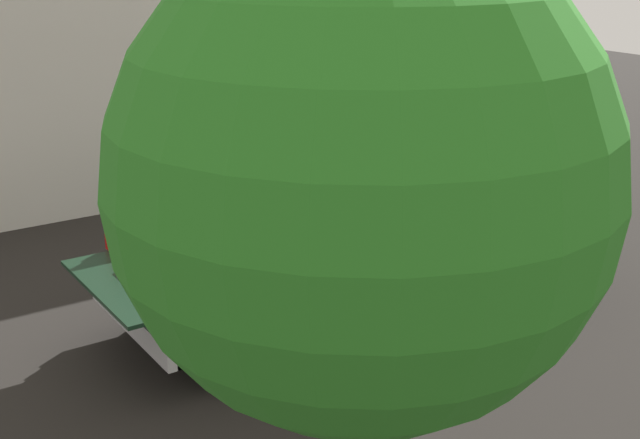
# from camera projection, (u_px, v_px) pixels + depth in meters

# --- Properties ---
(ground_plane) EXTENTS (40.00, 40.00, 0.00)m
(ground_plane) POSITION_uv_depth(u_px,v_px,m) (363.00, 300.00, 9.70)
(ground_plane) COLOR black
(pickup_truck) EXTENTS (6.05, 2.06, 2.23)m
(pickup_truck) POSITION_uv_depth(u_px,v_px,m) (391.00, 214.00, 9.58)
(pickup_truck) COLOR black
(pickup_truck) RESTS_ON ground_plane
(building_facade) EXTENTS (8.59, 0.36, 3.98)m
(building_facade) POSITION_uv_depth(u_px,v_px,m) (179.00, 71.00, 12.91)
(building_facade) COLOR silver
(building_facade) RESTS_ON ground_plane
(tree_background) EXTENTS (2.29, 2.29, 4.14)m
(tree_background) POSITION_uv_depth(u_px,v_px,m) (361.00, 182.00, 3.73)
(tree_background) COLOR brown
(tree_background) RESTS_ON ground_plane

